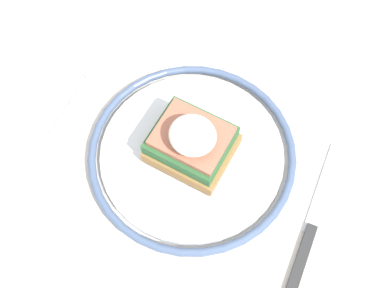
{
  "coord_description": "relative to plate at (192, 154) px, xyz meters",
  "views": [
    {
      "loc": [
        0.14,
        -0.21,
        1.29
      ],
      "look_at": [
        0.02,
        0.01,
        0.78
      ],
      "focal_mm": 45.0,
      "sensor_mm": 36.0,
      "label": 1
    }
  ],
  "objects": [
    {
      "name": "ground_plane",
      "position": [
        -0.02,
        -0.01,
        -0.75
      ],
      "size": [
        6.0,
        6.0,
        0.0
      ],
      "primitive_type": "plane",
      "color": "#B2ADA3"
    },
    {
      "name": "dining_table",
      "position": [
        -0.02,
        -0.01,
        -0.13
      ],
      "size": [
        1.12,
        0.66,
        0.74
      ],
      "color": "beige",
      "rests_on": "ground_plane"
    },
    {
      "name": "plate",
      "position": [
        0.0,
        0.0,
        0.0
      ],
      "size": [
        0.26,
        0.26,
        0.02
      ],
      "color": "silver",
      "rests_on": "dining_table"
    },
    {
      "name": "sandwich",
      "position": [
        0.0,
        -0.0,
        0.04
      ],
      "size": [
        0.09,
        0.08,
        0.07
      ],
      "color": "#9E703D",
      "rests_on": "plate"
    },
    {
      "name": "fork",
      "position": [
        -0.17,
        0.01,
        -0.01
      ],
      "size": [
        0.03,
        0.14,
        0.0
      ],
      "color": "silver",
      "rests_on": "dining_table"
    },
    {
      "name": "knife",
      "position": [
        0.17,
        -0.02,
        -0.01
      ],
      "size": [
        0.03,
        0.2,
        0.01
      ],
      "color": "#2D2D2D",
      "rests_on": "dining_table"
    }
  ]
}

